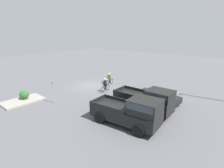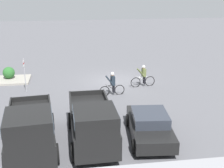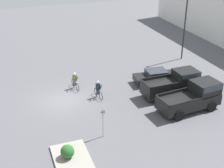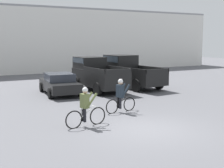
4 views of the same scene
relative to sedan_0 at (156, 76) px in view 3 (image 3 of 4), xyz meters
name	(u,v)px [view 3 (image 3 of 4)]	position (x,y,z in m)	size (l,w,h in m)	color
ground_plane	(63,100)	(0.38, -9.30, -0.68)	(80.00, 80.00, 0.00)	#56565B
sedan_0	(156,76)	(0.00, 0.00, 0.00)	(2.32, 4.43, 1.34)	black
pickup_truck_0	(174,83)	(2.79, 0.33, 0.48)	(2.20, 5.15, 2.26)	black
pickup_truck_1	(194,96)	(5.55, 0.60, 0.52)	(2.60, 5.44, 2.32)	black
cyclist_0	(98,89)	(0.91, -6.23, 0.13)	(1.74, 0.51, 1.64)	black
cyclist_1	(75,81)	(-1.58, -7.73, 0.10)	(1.85, 0.51, 1.62)	black
fire_lane_sign	(103,120)	(6.73, -7.73, 0.75)	(0.07, 0.30, 2.38)	#9E9EA3
lamppost	(185,22)	(-4.83, 5.84, 3.73)	(0.36, 0.36, 7.61)	#2D2823
curb_island	(73,160)	(8.65, -10.45, -0.61)	(3.80, 2.33, 0.15)	gray
shrub	(67,151)	(8.32, -10.69, -0.08)	(0.91, 0.91, 0.91)	#286028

